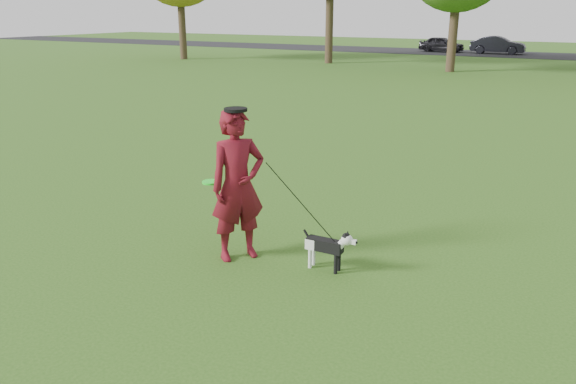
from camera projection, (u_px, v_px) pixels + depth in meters
The scene contains 7 objects.
ground at pixel (304, 259), 7.71m from camera, with size 120.00×120.00×0.00m, color #285116.
road at pixel (551, 56), 41.11m from camera, with size 120.00×7.00×0.02m, color black.
man at pixel (238, 186), 7.47m from camera, with size 0.75×0.49×2.06m, color #5C0D1C.
dog at pixel (329, 245), 7.28m from camera, with size 0.77×0.15×0.59m.
car_left at pixel (442, 44), 44.59m from camera, with size 1.41×3.50×1.19m, color black.
car_mid at pixel (498, 45), 42.64m from camera, with size 1.38×3.96×1.30m, color black.
man_held_items at pixel (300, 202), 7.15m from camera, with size 1.88×0.38×1.68m.
Camera 1 is at (3.16, -6.29, 3.27)m, focal length 35.00 mm.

